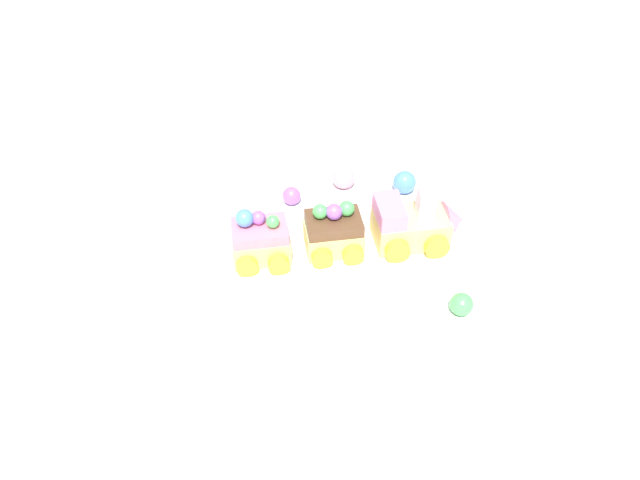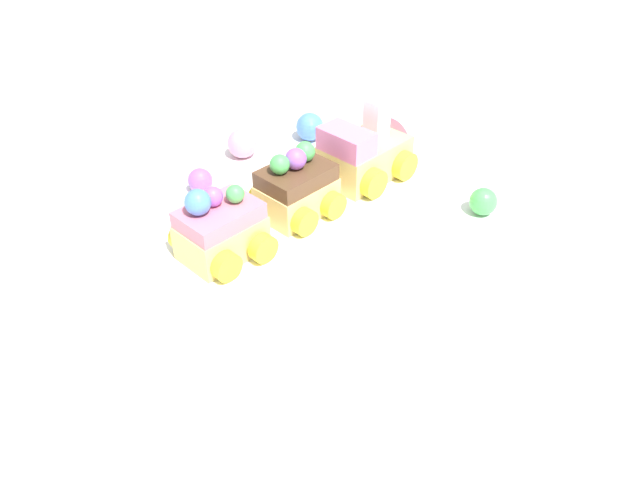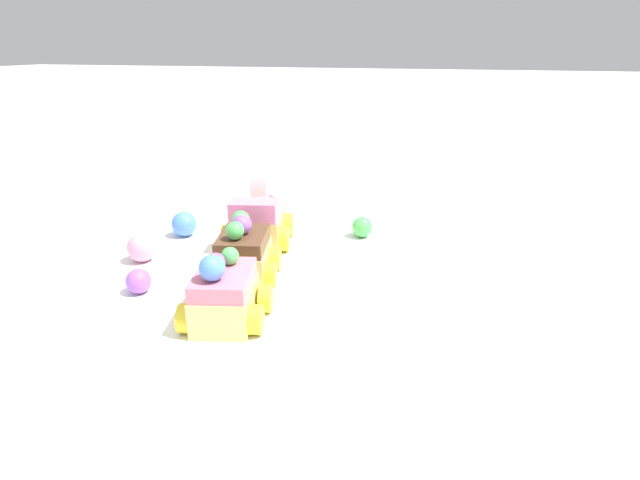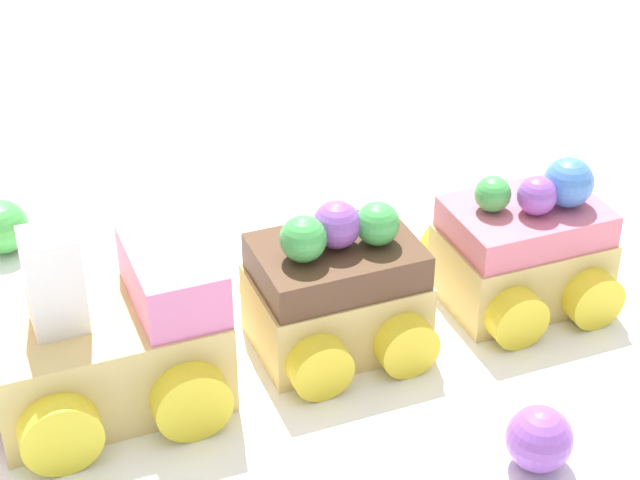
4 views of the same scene
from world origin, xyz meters
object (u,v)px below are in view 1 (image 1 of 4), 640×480
(gumball_purple, at_px, (292,196))
(gumball_blue, at_px, (404,182))
(cake_train_locomotive, at_px, (417,224))
(cake_car_strawberry, at_px, (260,240))
(gumball_pink, at_px, (344,177))
(cake_car_chocolate, at_px, (334,232))
(gumball_green, at_px, (462,304))

(gumball_purple, relative_size, gumball_blue, 0.78)
(cake_train_locomotive, bearing_deg, cake_car_strawberry, 179.91)
(gumball_purple, relative_size, gumball_pink, 0.78)
(cake_train_locomotive, distance_m, gumball_blue, 0.10)
(gumball_pink, height_order, gumball_blue, same)
(cake_car_strawberry, xyz_separation_m, gumball_pink, (0.10, 0.15, -0.01))
(cake_car_strawberry, bearing_deg, gumball_pink, 44.19)
(cake_car_chocolate, relative_size, gumball_green, 3.13)
(cake_train_locomotive, relative_size, gumball_purple, 4.87)
(gumball_pink, xyz_separation_m, gumball_blue, (0.08, -0.01, -0.00))
(cake_car_strawberry, relative_size, gumball_purple, 3.32)
(cake_car_chocolate, distance_m, gumball_blue, 0.15)
(cake_train_locomotive, bearing_deg, gumball_pink, 119.47)
(cake_car_chocolate, xyz_separation_m, gumball_purple, (-0.06, 0.09, -0.01))
(cake_car_chocolate, distance_m, gumball_purple, 0.11)
(cake_car_chocolate, bearing_deg, gumball_blue, 40.34)
(cake_car_strawberry, bearing_deg, cake_train_locomotive, -0.09)
(cake_train_locomotive, distance_m, gumball_green, 0.13)
(gumball_purple, height_order, gumball_blue, gumball_blue)
(cake_train_locomotive, xyz_separation_m, cake_car_chocolate, (-0.10, -0.02, 0.00))
(cake_car_strawberry, height_order, gumball_green, cake_car_strawberry)
(cake_car_strawberry, xyz_separation_m, gumball_green, (0.23, -0.08, -0.01))
(cake_car_chocolate, height_order, gumball_pink, cake_car_chocolate)
(cake_train_locomotive, height_order, cake_car_chocolate, cake_train_locomotive)
(gumball_purple, xyz_separation_m, gumball_blue, (0.15, 0.04, 0.00))
(cake_train_locomotive, distance_m, cake_car_strawberry, 0.19)
(gumball_blue, bearing_deg, cake_car_chocolate, -126.86)
(cake_car_strawberry, height_order, gumball_blue, cake_car_strawberry)
(cake_car_strawberry, height_order, gumball_pink, cake_car_strawberry)
(gumball_green, bearing_deg, gumball_purple, 138.78)
(gumball_green, distance_m, gumball_purple, 0.28)
(cake_car_chocolate, height_order, cake_car_strawberry, cake_car_strawberry)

